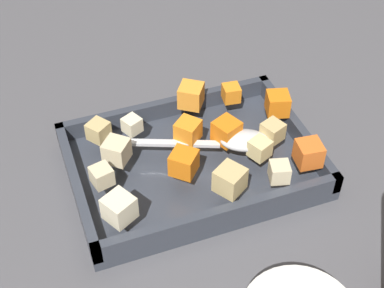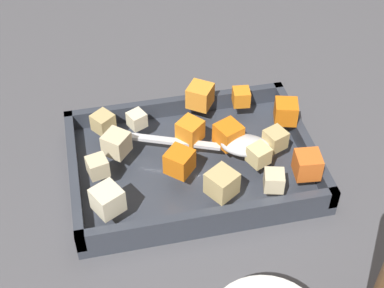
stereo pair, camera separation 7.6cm
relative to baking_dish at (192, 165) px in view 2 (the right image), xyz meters
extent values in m
plane|color=#4C4C51|center=(-0.01, 0.02, -0.01)|extent=(4.00, 4.00, 0.00)
cube|color=#333842|center=(0.00, 0.00, -0.01)|extent=(0.33, 0.23, 0.01)
cube|color=#333842|center=(0.00, -0.11, 0.02)|extent=(0.33, 0.01, 0.03)
cube|color=#333842|center=(0.00, 0.11, 0.02)|extent=(0.33, 0.01, 0.03)
cube|color=#333842|center=(-0.16, 0.00, 0.02)|extent=(0.01, 0.23, 0.03)
cube|color=#333842|center=(0.16, 0.00, 0.02)|extent=(0.01, 0.23, 0.03)
cube|color=orange|center=(-0.03, -0.09, 0.05)|extent=(0.05, 0.05, 0.03)
cube|color=orange|center=(-0.14, -0.03, 0.05)|extent=(0.04, 0.04, 0.03)
cube|color=orange|center=(-0.05, 0.00, 0.05)|extent=(0.04, 0.04, 0.03)
cube|color=orange|center=(-0.13, 0.07, 0.05)|extent=(0.04, 0.04, 0.03)
cube|color=orange|center=(-0.09, -0.08, 0.04)|extent=(0.03, 0.03, 0.02)
cube|color=orange|center=(0.02, 0.03, 0.05)|extent=(0.04, 0.04, 0.03)
cube|color=orange|center=(0.00, -0.02, 0.04)|extent=(0.04, 0.04, 0.03)
cube|color=beige|center=(-0.09, 0.09, 0.04)|extent=(0.03, 0.03, 0.02)
cube|color=tan|center=(0.11, -0.07, 0.04)|extent=(0.04, 0.04, 0.03)
cube|color=beige|center=(0.10, -0.02, 0.05)|extent=(0.04, 0.04, 0.03)
cube|color=beige|center=(0.13, 0.02, 0.04)|extent=(0.03, 0.03, 0.02)
cube|color=beige|center=(0.12, 0.08, 0.05)|extent=(0.04, 0.04, 0.03)
cube|color=#E0CC89|center=(-0.08, 0.04, 0.04)|extent=(0.03, 0.03, 0.02)
cube|color=tan|center=(-0.02, 0.08, 0.05)|extent=(0.05, 0.05, 0.03)
cube|color=tan|center=(-0.11, 0.01, 0.04)|extent=(0.03, 0.03, 0.03)
cube|color=beige|center=(0.07, -0.06, 0.04)|extent=(0.03, 0.03, 0.02)
ellipsoid|color=silver|center=(-0.07, 0.02, 0.04)|extent=(0.08, 0.06, 0.02)
cube|color=silver|center=(0.03, -0.02, 0.03)|extent=(0.15, 0.07, 0.01)
camera|label=1|loc=(0.19, 0.52, 0.57)|focal=53.12mm
camera|label=2|loc=(0.12, 0.54, 0.57)|focal=53.12mm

